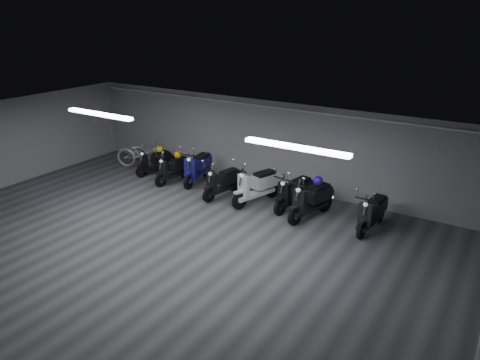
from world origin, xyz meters
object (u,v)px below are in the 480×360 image
Objects in this scene: helmet_1 at (160,149)px; helmet_2 at (178,155)px; scooter_3 at (173,164)px; scooter_6 at (257,180)px; scooter_5 at (222,177)px; scooter_1 at (155,158)px; scooter_9 at (373,207)px; scooter_8 at (311,194)px; bicycle at (143,150)px; helmet_0 at (318,181)px; scooter_4 at (197,162)px; scooter_7 at (294,187)px.

helmet_2 is at bearing -14.02° from helmet_1.
scooter_3 is 0.85× the size of scooter_6.
scooter_5 reaches higher than helmet_2.
helmet_2 reaches higher than helmet_1.
helmet_2 is at bearing 14.92° from scooter_1.
helmet_2 is (-6.64, 0.19, 0.24)m from scooter_9.
scooter_3 is at bearing 2.83° from scooter_1.
scooter_8 is 5.01m from helmet_2.
scooter_8 is 6.07m from helmet_1.
bicycle is 8.87× the size of helmet_1.
scooter_8 reaches higher than scooter_1.
helmet_2 is at bearing 90.00° from scooter_3.
helmet_1 is (0.91, -0.10, 0.21)m from bicycle.
scooter_3 is at bearing -99.14° from helmet_2.
scooter_8 is at bearing -105.18° from helmet_0.
scooter_1 is 1.79m from scooter_4.
scooter_8 is at bearing -16.21° from scooter_4.
scooter_9 reaches higher than bicycle.
scooter_3 reaches higher than scooter_1.
scooter_1 is 0.84× the size of scooter_8.
scooter_8 is at bearing -4.14° from helmet_2.
scooter_5 is 6.97× the size of helmet_2.
scooter_3 reaches higher than helmet_0.
scooter_6 is 4.28m from helmet_1.
helmet_0 is at bearing -1.15° from helmet_2.
scooter_4 reaches higher than scooter_7.
scooter_3 is 5.12m from helmet_0.
scooter_1 is 6.54× the size of helmet_2.
scooter_1 is 0.80× the size of bicycle.
bicycle is (-6.95, 0.73, -0.06)m from scooter_8.
helmet_2 is (-4.99, 0.36, 0.18)m from scooter_8.
helmet_0 is at bearing -115.35° from bicycle.
scooter_4 is at bearing 14.87° from helmet_2.
helmet_1 is at bearing -170.71° from scooter_8.
scooter_6 is at bearing -158.00° from scooter_7.
scooter_3 is 2.01m from bicycle.
scooter_7 is at bearing 176.01° from helmet_0.
scooter_6 reaches higher than helmet_0.
scooter_4 reaches higher than scooter_1.
helmet_2 is (-5.07, 0.10, -0.13)m from helmet_0.
scooter_4 is 1.09× the size of scooter_5.
bicycle is 2.00m from helmet_2.
bicycle is at bearing -172.52° from scooter_7.
scooter_1 is at bearing -132.39° from bicycle.
scooter_4 is (1.78, 0.13, 0.10)m from scooter_1.
scooter_4 reaches higher than scooter_3.
scooter_3 is 2.12m from scooter_5.
scooter_7 is (1.12, 0.21, -0.06)m from scooter_6.
bicycle is (-6.28, 0.42, -0.02)m from scooter_7.
scooter_5 is at bearing -31.61° from scooter_4.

